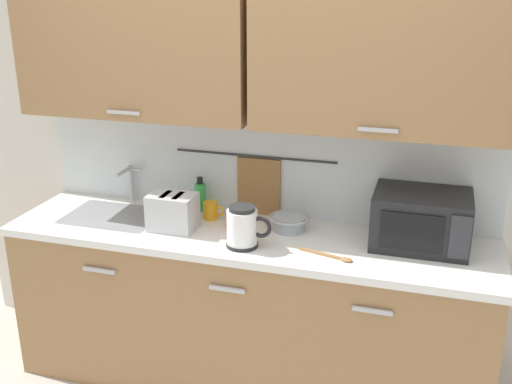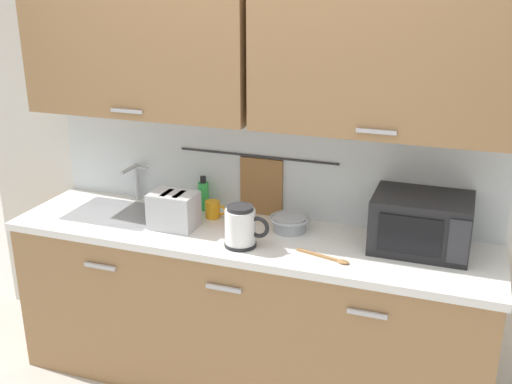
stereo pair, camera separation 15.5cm
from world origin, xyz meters
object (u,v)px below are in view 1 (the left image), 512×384
at_px(mug_near_sink, 211,210).
at_px(mixing_bowl, 289,222).
at_px(toaster, 173,212).
at_px(microwave, 421,220).
at_px(wooden_spoon, 332,256).
at_px(electric_kettle, 243,227).
at_px(mug_by_kettle, 234,220).
at_px(dish_soap_bottle, 200,196).

bearing_deg(mug_near_sink, mixing_bowl, -3.92).
bearing_deg(mixing_bowl, toaster, -164.53).
distance_m(microwave, toaster, 1.25).
bearing_deg(wooden_spoon, toaster, 173.35).
xyz_separation_m(microwave, electric_kettle, (-0.82, -0.26, -0.03)).
bearing_deg(wooden_spoon, mug_by_kettle, 160.69).
relative_size(electric_kettle, toaster, 0.89).
distance_m(microwave, mug_near_sink, 1.10).
bearing_deg(electric_kettle, mug_by_kettle, 119.76).
distance_m(dish_soap_bottle, wooden_spoon, 0.91).
height_order(mug_by_kettle, wooden_spoon, mug_by_kettle).
height_order(microwave, dish_soap_bottle, microwave).
xyz_separation_m(mug_by_kettle, wooden_spoon, (0.55, -0.19, -0.04)).
distance_m(electric_kettle, dish_soap_bottle, 0.54).
bearing_deg(mug_near_sink, toaster, -125.91).
bearing_deg(microwave, toaster, -172.55).
bearing_deg(wooden_spoon, dish_soap_bottle, 154.56).
relative_size(microwave, electric_kettle, 2.03).
distance_m(mug_near_sink, toaster, 0.24).
xyz_separation_m(electric_kettle, mixing_bowl, (0.17, 0.26, -0.06)).
relative_size(mixing_bowl, toaster, 0.84).
xyz_separation_m(dish_soap_bottle, mug_near_sink, (0.10, -0.10, -0.04)).
distance_m(mug_near_sink, mug_by_kettle, 0.19).
relative_size(toaster, mug_by_kettle, 2.13).
distance_m(microwave, dish_soap_bottle, 1.21).
distance_m(dish_soap_bottle, mug_by_kettle, 0.33).
bearing_deg(mug_by_kettle, electric_kettle, -60.24).
height_order(mug_near_sink, mug_by_kettle, same).
relative_size(electric_kettle, mug_by_kettle, 1.89).
xyz_separation_m(dish_soap_bottle, toaster, (-0.04, -0.29, 0.01)).
height_order(electric_kettle, mug_near_sink, electric_kettle).
height_order(microwave, electric_kettle, microwave).
bearing_deg(mug_by_kettle, toaster, -163.09).
bearing_deg(electric_kettle, dish_soap_bottle, 134.11).
bearing_deg(electric_kettle, mixing_bowl, 57.19).
relative_size(microwave, mug_by_kettle, 3.83).
relative_size(electric_kettle, dish_soap_bottle, 1.16).
distance_m(mixing_bowl, toaster, 0.61).
bearing_deg(wooden_spoon, mug_near_sink, 157.84).
bearing_deg(mug_by_kettle, wooden_spoon, -19.31).
distance_m(microwave, mug_by_kettle, 0.94).
relative_size(mixing_bowl, mug_by_kettle, 1.78).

